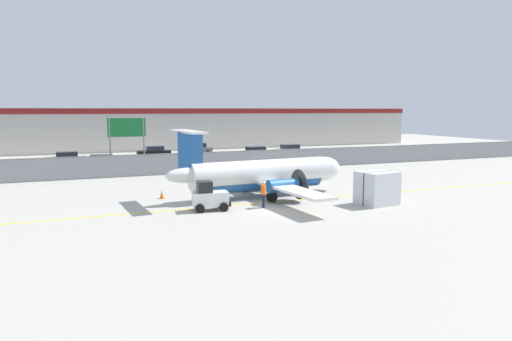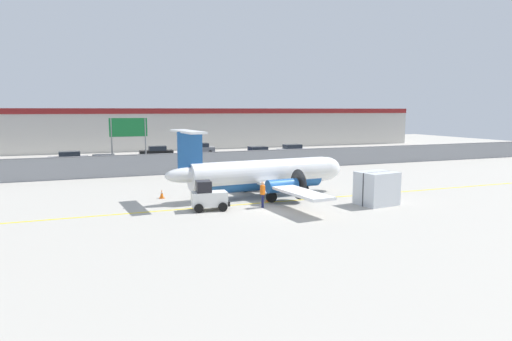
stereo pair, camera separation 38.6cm
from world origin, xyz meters
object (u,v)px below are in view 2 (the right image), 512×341
at_px(parked_car_4, 257,153).
at_px(traffic_cone_near_right, 268,197).
at_px(parked_car_1, 105,162).
at_px(traffic_cone_near_left, 162,194).
at_px(ground_crew_worker, 263,193).
at_px(parked_car_3, 199,149).
at_px(cargo_container, 377,188).
at_px(parked_car_0, 69,159).
at_px(parked_car_2, 156,152).
at_px(commuter_airplane, 264,175).
at_px(baggage_tug, 208,197).
at_px(parked_car_5, 293,150).
at_px(highway_sign, 128,132).

bearing_deg(parked_car_4, traffic_cone_near_right, 69.25).
bearing_deg(parked_car_4, parked_car_1, 10.17).
bearing_deg(traffic_cone_near_left, ground_crew_worker, -44.59).
xyz_separation_m(traffic_cone_near_right, parked_car_3, (3.55, 33.24, 0.58)).
xyz_separation_m(cargo_container, traffic_cone_near_left, (-12.99, 7.38, -0.79)).
relative_size(parked_car_0, parked_car_2, 0.99).
bearing_deg(parked_car_0, parked_car_2, -158.11).
xyz_separation_m(traffic_cone_near_right, parked_car_2, (-2.82, 30.28, 0.58)).
relative_size(commuter_airplane, parked_car_0, 3.80).
xyz_separation_m(baggage_tug, traffic_cone_near_left, (-2.08, 5.00, -0.54)).
relative_size(ground_crew_worker, cargo_container, 0.64).
bearing_deg(cargo_container, parked_car_5, 66.20).
height_order(traffic_cone_near_left, highway_sign, highway_sign).
relative_size(traffic_cone_near_left, parked_car_4, 0.15).
distance_m(baggage_tug, parked_car_5, 33.70).
bearing_deg(commuter_airplane, cargo_container, -47.15).
xyz_separation_m(baggage_tug, cargo_container, (10.91, -2.38, 0.24)).
height_order(commuter_airplane, parked_car_1, commuter_airplane).
bearing_deg(highway_sign, parked_car_2, 70.21).
relative_size(parked_car_5, highway_sign, 0.79).
bearing_deg(parked_car_5, parked_car_3, 143.94).
bearing_deg(commuter_airplane, parked_car_0, 114.83).
distance_m(baggage_tug, traffic_cone_near_right, 4.76).
relative_size(commuter_airplane, parked_car_3, 3.78).
distance_m(cargo_container, traffic_cone_near_left, 14.97).
height_order(traffic_cone_near_right, parked_car_1, parked_car_1).
height_order(parked_car_1, parked_car_3, same).
xyz_separation_m(ground_crew_worker, parked_car_1, (-8.49, 22.69, -0.06)).
distance_m(parked_car_0, parked_car_3, 18.25).
bearing_deg(ground_crew_worker, traffic_cone_near_left, -21.80).
relative_size(cargo_container, parked_car_2, 0.62).
bearing_deg(parked_car_2, highway_sign, 72.95).
height_order(cargo_container, parked_car_2, cargo_container).
distance_m(commuter_airplane, cargo_container, 8.02).
xyz_separation_m(parked_car_3, parked_car_5, (11.17, -6.81, 0.00)).
bearing_deg(baggage_tug, traffic_cone_near_right, 20.87).
bearing_deg(cargo_container, parked_car_3, 86.14).
relative_size(cargo_container, traffic_cone_near_right, 4.16).
bearing_deg(ground_crew_worker, commuter_airplane, -90.76).
height_order(parked_car_2, parked_car_4, same).
distance_m(baggage_tug, parked_car_4, 29.13).
bearing_deg(commuter_airplane, traffic_cone_near_left, 159.83).
distance_m(traffic_cone_near_right, parked_car_0, 29.09).
relative_size(ground_crew_worker, parked_car_3, 0.40).
distance_m(parked_car_0, parked_car_2, 11.23).
bearing_deg(traffic_cone_near_right, cargo_container, -29.44).
bearing_deg(parked_car_0, highway_sign, 122.70).
relative_size(parked_car_0, parked_car_5, 0.98).
bearing_deg(traffic_cone_near_left, parked_car_5, 46.62).
bearing_deg(parked_car_1, parked_car_3, 46.68).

